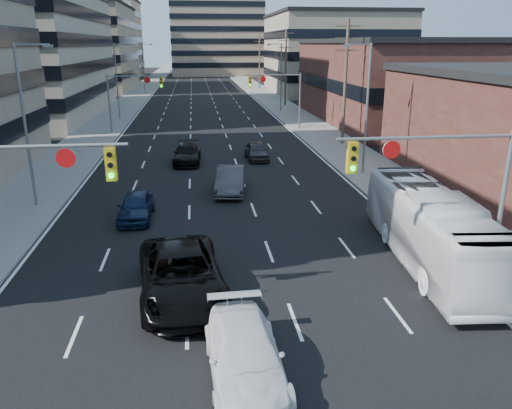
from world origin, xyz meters
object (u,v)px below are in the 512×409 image
at_px(white_van, 245,355).
at_px(transit_bus, 431,228).
at_px(sedan_blue, 136,206).
at_px(black_pickup, 181,275).

xyz_separation_m(white_van, transit_bus, (8.57, 6.83, 0.83)).
height_order(white_van, transit_bus, transit_bus).
bearing_deg(transit_bus, sedan_blue, 156.37).
bearing_deg(black_pickup, white_van, -75.32).
bearing_deg(sedan_blue, black_pickup, -72.95).
distance_m(black_pickup, white_van, 5.28).
bearing_deg(transit_bus, white_van, -136.25).
distance_m(white_van, sedan_blue, 14.65).
xyz_separation_m(white_van, sedan_blue, (-4.41, 13.97, -0.01)).
distance_m(white_van, transit_bus, 10.99).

